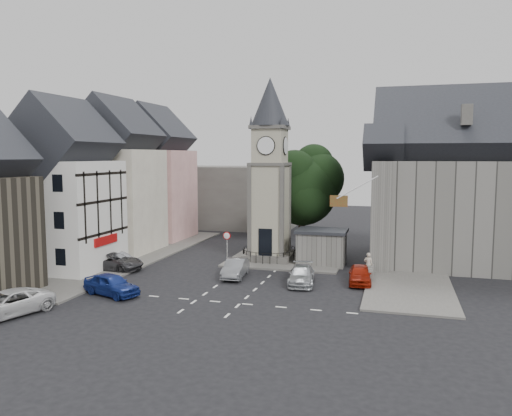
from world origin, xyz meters
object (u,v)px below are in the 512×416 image
(clock_tower, at_px, (270,171))
(stone_shelter, at_px, (322,247))
(car_east_red, at_px, (360,274))
(pedestrian, at_px, (368,265))
(car_west_blue, at_px, (111,284))

(clock_tower, distance_m, stone_shelter, 8.15)
(car_east_red, bearing_deg, pedestrian, 74.51)
(pedestrian, bearing_deg, clock_tower, -18.98)
(clock_tower, xyz_separation_m, car_east_red, (8.50, -6.22, -7.43))
(car_west_blue, distance_m, car_east_red, 17.79)
(car_west_blue, bearing_deg, clock_tower, -9.58)
(clock_tower, bearing_deg, pedestrian, -23.08)
(clock_tower, height_order, stone_shelter, clock_tower)
(stone_shelter, relative_size, car_west_blue, 0.99)
(car_west_blue, bearing_deg, stone_shelter, -23.72)
(stone_shelter, height_order, car_east_red, stone_shelter)
(car_west_blue, relative_size, pedestrian, 2.29)
(stone_shelter, distance_m, car_west_blue, 18.28)
(clock_tower, xyz_separation_m, car_west_blue, (-7.50, -13.99, -7.38))
(clock_tower, xyz_separation_m, stone_shelter, (4.80, -0.49, -6.57))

